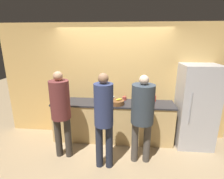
# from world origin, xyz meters

# --- Properties ---
(ground_plane) EXTENTS (14.00, 14.00, 0.00)m
(ground_plane) POSITION_xyz_m (0.00, 0.00, 0.00)
(ground_plane) COLOR #9E8460
(wall_back) EXTENTS (5.20, 0.06, 2.60)m
(wall_back) POSITION_xyz_m (0.00, 0.62, 1.30)
(wall_back) COLOR #E0B266
(wall_back) RESTS_ON ground_plane
(counter) EXTENTS (2.68, 0.60, 0.91)m
(counter) POSITION_xyz_m (0.00, 0.33, 0.45)
(counter) COLOR tan
(counter) RESTS_ON ground_plane
(refrigerator) EXTENTS (0.74, 0.66, 1.77)m
(refrigerator) POSITION_xyz_m (1.76, 0.28, 0.89)
(refrigerator) COLOR #B7B7BC
(refrigerator) RESTS_ON ground_plane
(person_left) EXTENTS (0.36, 0.36, 1.71)m
(person_left) POSITION_xyz_m (-0.91, -0.38, 1.03)
(person_left) COLOR #38332D
(person_left) RESTS_ON ground_plane
(person_center) EXTENTS (0.32, 0.32, 1.74)m
(person_center) POSITION_xyz_m (-0.07, -0.60, 1.02)
(person_center) COLOR #232838
(person_center) RESTS_ON ground_plane
(person_right) EXTENTS (0.40, 0.40, 1.68)m
(person_right) POSITION_xyz_m (0.59, -0.39, 1.03)
(person_right) COLOR #4C4742
(person_right) RESTS_ON ground_plane
(fruit_bowl) EXTENTS (0.29, 0.29, 0.14)m
(fruit_bowl) POSITION_xyz_m (0.11, 0.20, 0.96)
(fruit_bowl) COLOR brown
(fruit_bowl) RESTS_ON counter
(utensil_crock) EXTENTS (0.11, 0.11, 0.29)m
(utensil_crock) POSITION_xyz_m (-0.03, 0.40, 0.97)
(utensil_crock) COLOR silver
(utensil_crock) RESTS_ON counter
(bottle_red) EXTENTS (0.07, 0.07, 0.18)m
(bottle_red) POSITION_xyz_m (0.92, 0.47, 0.98)
(bottle_red) COLOR red
(bottle_red) RESTS_ON counter
(bottle_dark) EXTENTS (0.06, 0.06, 0.23)m
(bottle_dark) POSITION_xyz_m (-0.16, 0.20, 1.00)
(bottle_dark) COLOR #333338
(bottle_dark) RESTS_ON counter
(cup_red) EXTENTS (0.09, 0.09, 0.08)m
(cup_red) POSITION_xyz_m (0.25, 0.50, 0.95)
(cup_red) COLOR #A33D33
(cup_red) RESTS_ON counter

